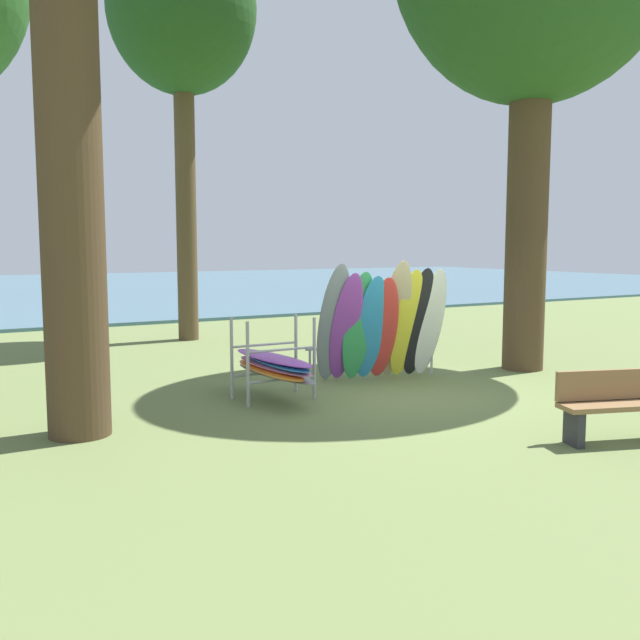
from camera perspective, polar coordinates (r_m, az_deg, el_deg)
name	(u,v)px	position (r m, az deg, el deg)	size (l,w,h in m)	color
ground_plane	(403,393)	(11.11, 6.82, -6.01)	(80.00, 80.00, 0.00)	olive
lake_water	(68,289)	(38.69, -20.06, 2.44)	(80.00, 36.00, 0.10)	#477084
tree_mid_behind	(182,13)	(18.19, -11.30, 23.56)	(3.53, 3.53, 9.97)	brown
leaning_board_pile	(382,325)	(11.95, 5.17, -0.43)	(2.44, 1.21, 2.10)	gray
board_storage_rack	(273,365)	(10.55, -3.86, -3.73)	(1.15, 2.13, 1.25)	#9EA0A5
park_bench	(615,404)	(9.00, 23.11, -6.41)	(1.46, 0.83, 0.85)	#2D2D33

